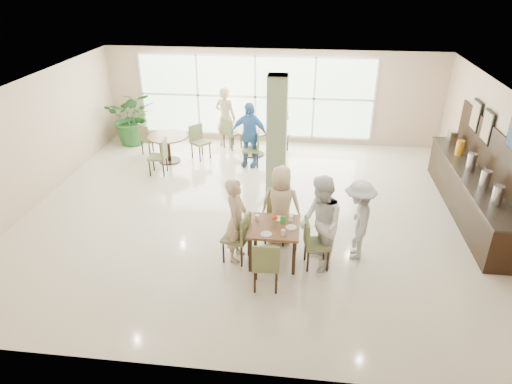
# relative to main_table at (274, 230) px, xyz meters

# --- Properties ---
(ground) EXTENTS (10.00, 10.00, 0.00)m
(ground) POSITION_rel_main_table_xyz_m (-0.61, 1.82, -0.65)
(ground) COLOR beige
(ground) RESTS_ON ground
(room_shell) EXTENTS (10.00, 10.00, 10.00)m
(room_shell) POSITION_rel_main_table_xyz_m (-0.61, 1.82, 1.05)
(room_shell) COLOR white
(room_shell) RESTS_ON ground
(window_bank) EXTENTS (7.00, 0.04, 7.00)m
(window_bank) POSITION_rel_main_table_xyz_m (-1.11, 6.28, 0.75)
(window_bank) COLOR silver
(window_bank) RESTS_ON ground
(column) EXTENTS (0.45, 0.45, 2.80)m
(column) POSITION_rel_main_table_xyz_m (-0.21, 3.02, 0.75)
(column) COLOR #687551
(column) RESTS_ON ground
(main_table) EXTENTS (0.92, 0.92, 0.75)m
(main_table) POSITION_rel_main_table_xyz_m (0.00, 0.00, 0.00)
(main_table) COLOR brown
(main_table) RESTS_ON ground
(round_table_left) EXTENTS (1.09, 1.09, 0.75)m
(round_table_left) POSITION_rel_main_table_xyz_m (-3.30, 4.39, -0.08)
(round_table_left) COLOR brown
(round_table_left) RESTS_ON ground
(round_table_right) EXTENTS (1.01, 1.01, 0.75)m
(round_table_right) POSITION_rel_main_table_xyz_m (-1.02, 5.16, -0.10)
(round_table_right) COLOR brown
(round_table_right) RESTS_ON ground
(chairs_main_table) EXTENTS (2.02, 1.96, 0.95)m
(chairs_main_table) POSITION_rel_main_table_xyz_m (0.00, -0.06, -0.18)
(chairs_main_table) COLOR #646C3B
(chairs_main_table) RESTS_ON ground
(chairs_table_left) EXTENTS (2.12, 1.82, 0.95)m
(chairs_table_left) POSITION_rel_main_table_xyz_m (-3.26, 4.36, -0.18)
(chairs_table_left) COLOR #646C3B
(chairs_table_left) RESTS_ON ground
(chairs_table_right) EXTENTS (2.03, 1.80, 0.95)m
(chairs_table_right) POSITION_rel_main_table_xyz_m (-1.00, 5.17, -0.18)
(chairs_table_right) COLOR #646C3B
(chairs_table_right) RESTS_ON ground
(tabletop_clutter) EXTENTS (0.78, 0.76, 0.21)m
(tabletop_clutter) POSITION_rel_main_table_xyz_m (0.05, 0.01, 0.16)
(tabletop_clutter) COLOR white
(tabletop_clutter) RESTS_ON main_table
(buffet_counter) EXTENTS (0.64, 4.70, 1.95)m
(buffet_counter) POSITION_rel_main_table_xyz_m (4.09, 2.32, -0.10)
(buffet_counter) COLOR black
(buffet_counter) RESTS_ON ground
(framed_art_a) EXTENTS (0.05, 0.55, 0.70)m
(framed_art_a) POSITION_rel_main_table_xyz_m (4.34, 2.82, 1.20)
(framed_art_a) COLOR black
(framed_art_a) RESTS_ON ground
(framed_art_b) EXTENTS (0.05, 0.55, 0.70)m
(framed_art_b) POSITION_rel_main_table_xyz_m (4.34, 3.62, 1.20)
(framed_art_b) COLOR black
(framed_art_b) RESTS_ON ground
(potted_plant) EXTENTS (1.76, 1.76, 1.65)m
(potted_plant) POSITION_rel_main_table_xyz_m (-4.76, 5.66, 0.17)
(potted_plant) COLOR #255C26
(potted_plant) RESTS_ON ground
(teen_left) EXTENTS (0.46, 0.64, 1.63)m
(teen_left) POSITION_rel_main_table_xyz_m (-0.69, 0.01, 0.16)
(teen_left) COLOR tan
(teen_left) RESTS_ON ground
(teen_far) EXTENTS (0.81, 0.48, 1.61)m
(teen_far) POSITION_rel_main_table_xyz_m (0.07, 0.70, 0.15)
(teen_far) COLOR tan
(teen_far) RESTS_ON ground
(teen_right) EXTENTS (0.90, 1.02, 1.79)m
(teen_right) POSITION_rel_main_table_xyz_m (0.82, -0.08, 0.24)
(teen_right) COLOR white
(teen_right) RESTS_ON ground
(teen_standing) EXTENTS (0.69, 1.07, 1.57)m
(teen_standing) POSITION_rel_main_table_xyz_m (1.52, 0.33, 0.13)
(teen_standing) COLOR #B0B0B2
(teen_standing) RESTS_ON ground
(adult_a) EXTENTS (1.13, 0.79, 1.77)m
(adult_a) POSITION_rel_main_table_xyz_m (-1.04, 4.39, 0.23)
(adult_a) COLOR #417CC4
(adult_a) RESTS_ON ground
(adult_b) EXTENTS (0.70, 1.42, 1.49)m
(adult_b) POSITION_rel_main_table_xyz_m (-0.23, 5.10, 0.09)
(adult_b) COLOR white
(adult_b) RESTS_ON ground
(adult_standing) EXTENTS (0.77, 0.64, 1.82)m
(adult_standing) POSITION_rel_main_table_xyz_m (-1.93, 5.72, 0.26)
(adult_standing) COLOR tan
(adult_standing) RESTS_ON ground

